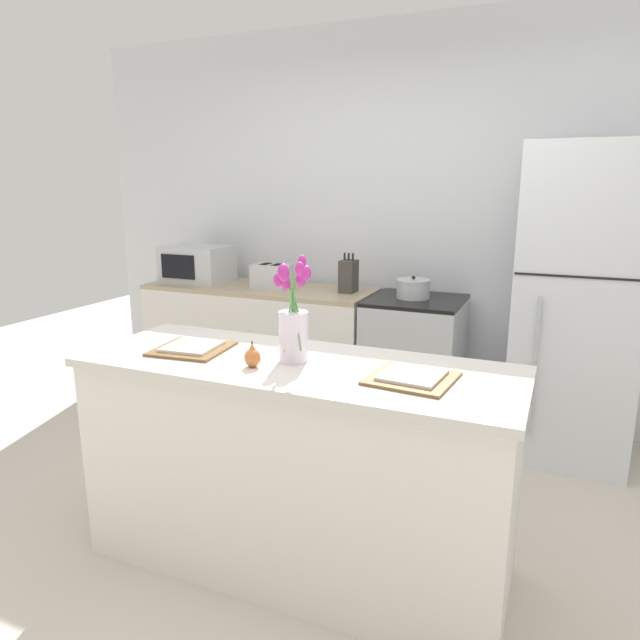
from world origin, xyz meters
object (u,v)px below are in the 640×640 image
object	(u,v)px
pear_figurine	(252,357)
microwave	(197,264)
toaster	(272,276)
knife_block	(348,276)
cooking_pot	(413,289)
flower_vase	(293,325)
stove_range	(414,364)
refrigerator	(576,307)
plate_setting_left	(192,348)
plate_setting_right	(412,377)

from	to	relation	value
pear_figurine	microwave	distance (m)	2.26
toaster	knife_block	size ratio (longest dim) A/B	1.04
toaster	knife_block	distance (m)	0.56
cooking_pot	knife_block	distance (m)	0.46
pear_figurine	flower_vase	bearing A→B (deg)	49.34
pear_figurine	toaster	xyz separation A→B (m)	(-0.82, 1.70, 0.02)
stove_range	refrigerator	bearing A→B (deg)	0.04
pear_figurine	plate_setting_left	bearing A→B (deg)	164.45
stove_range	cooking_pot	distance (m)	0.51
cooking_pot	microwave	world-z (taller)	microwave
plate_setting_right	knife_block	size ratio (longest dim) A/B	1.20
cooking_pot	plate_setting_left	bearing A→B (deg)	-108.89
plate_setting_right	plate_setting_left	bearing A→B (deg)	180.00
toaster	knife_block	world-z (taller)	knife_block
stove_range	knife_block	xyz separation A→B (m)	(-0.48, 0.04, 0.56)
refrigerator	plate_setting_left	xyz separation A→B (m)	(-1.54, -1.62, 0.01)
plate_setting_right	cooking_pot	xyz separation A→B (m)	(-0.41, 1.64, 0.03)
cooking_pot	knife_block	size ratio (longest dim) A/B	0.82
flower_vase	stove_range	bearing A→B (deg)	85.91
stove_range	plate_setting_right	size ratio (longest dim) A/B	2.77
flower_vase	microwave	size ratio (longest dim) A/B	0.89
cooking_pot	flower_vase	bearing A→B (deg)	-93.14
stove_range	flower_vase	world-z (taller)	flower_vase
refrigerator	microwave	distance (m)	2.65
flower_vase	cooking_pot	size ratio (longest dim) A/B	1.94
cooking_pot	toaster	bearing A→B (deg)	-177.87
refrigerator	microwave	world-z (taller)	refrigerator
toaster	cooking_pot	distance (m)	1.02
refrigerator	knife_block	distance (m)	1.44
microwave	knife_block	size ratio (longest dim) A/B	1.78
flower_vase	cooking_pot	bearing A→B (deg)	86.86
cooking_pot	refrigerator	bearing A→B (deg)	-0.72
plate_setting_left	knife_block	size ratio (longest dim) A/B	1.20
pear_figurine	plate_setting_right	distance (m)	0.62
pear_figurine	knife_block	distance (m)	1.78
stove_range	plate_setting_left	xyz separation A→B (m)	(-0.59, -1.62, 0.48)
flower_vase	pear_figurine	distance (m)	0.21
refrigerator	cooking_pot	size ratio (longest dim) A/B	8.37
stove_range	flower_vase	bearing A→B (deg)	-94.09
pear_figurine	knife_block	xyz separation A→B (m)	(-0.26, 1.76, 0.05)
microwave	knife_block	bearing A→B (deg)	1.83
cooking_pot	microwave	bearing A→B (deg)	-179.53
stove_range	cooking_pot	size ratio (longest dim) A/B	4.07
pear_figurine	plate_setting_right	bearing A→B (deg)	9.21
pear_figurine	refrigerator	bearing A→B (deg)	55.64
plate_setting_left	microwave	bearing A→B (deg)	124.33
refrigerator	stove_range	bearing A→B (deg)	-179.96
stove_range	knife_block	bearing A→B (deg)	175.53
stove_range	cooking_pot	bearing A→B (deg)	153.07
cooking_pot	pear_figurine	bearing A→B (deg)	-96.65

